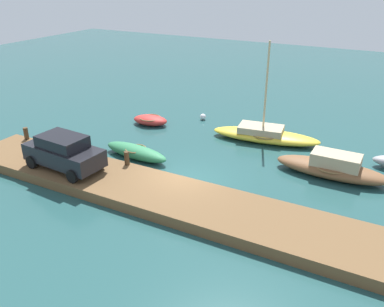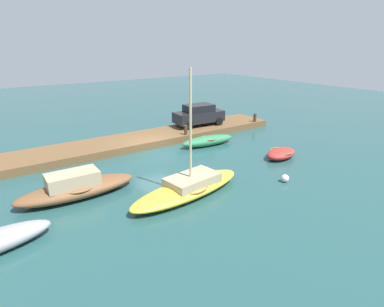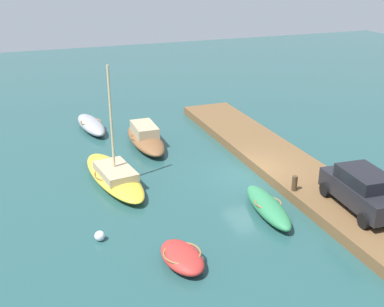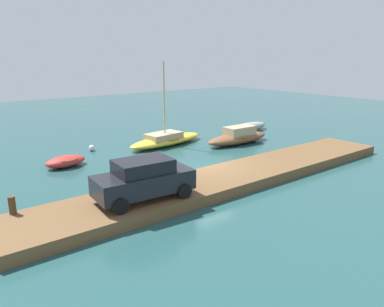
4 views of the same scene
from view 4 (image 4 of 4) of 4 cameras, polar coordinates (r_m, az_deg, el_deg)
ground_plane at (r=20.74m, az=2.44°, el=-2.93°), size 84.00×84.00×0.00m
dock_platform at (r=19.24m, az=6.33°, el=-3.66°), size 22.87×3.36×0.51m
rowboat_green at (r=19.53m, az=-8.24°, el=-3.11°), size 4.22×1.51×0.71m
motorboat_brown at (r=27.58m, az=7.17°, el=2.60°), size 5.62×1.83×1.28m
dinghy_red at (r=22.93m, az=-19.05°, el=-1.13°), size 2.54×1.64×0.64m
rowboat_grey at (r=32.12m, az=8.82°, el=4.08°), size 4.61×1.79×0.76m
sailboat_yellow at (r=26.98m, az=-4.03°, el=2.22°), size 6.72×2.77×6.01m
mooring_post_west at (r=15.69m, az=-26.15°, el=-7.23°), size 0.26×0.26×0.71m
mooring_post_mid_west at (r=18.30m, az=-3.57°, el=-2.57°), size 0.25×0.25×0.72m
parked_car at (r=15.46m, az=-7.52°, el=-3.93°), size 4.23×2.21×1.73m
marker_buoy at (r=26.18m, az=-15.31°, el=0.83°), size 0.42×0.42×0.42m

